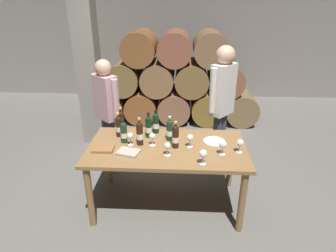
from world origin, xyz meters
TOP-DOWN VIEW (x-y plane):
  - ground_plane at (0.00, 0.00)m, footprint 14.00×14.00m
  - cellar_back_wall at (0.00, 4.20)m, footprint 10.00×0.24m
  - barrel_stack at (0.00, 2.60)m, footprint 3.12×0.90m
  - stone_pillar at (-1.30, 1.60)m, footprint 0.32×0.32m
  - dining_table at (0.00, 0.00)m, footprint 1.70×0.90m
  - wine_bottle_0 at (0.02, 0.15)m, footprint 0.07×0.07m
  - wine_bottle_1 at (-0.15, 0.34)m, footprint 0.07×0.07m
  - wine_bottle_2 at (-0.48, 0.07)m, footprint 0.07×0.07m
  - wine_bottle_3 at (-0.56, 0.33)m, footprint 0.07×0.07m
  - wine_bottle_4 at (-0.22, 0.22)m, footprint 0.07×0.07m
  - wine_bottle_5 at (0.09, -0.01)m, footprint 0.07×0.07m
  - wine_bottle_6 at (-0.56, 0.22)m, footprint 0.07×0.07m
  - wine_bottle_7 at (-0.29, 0.03)m, footprint 0.07×0.07m
  - wine_glass_0 at (0.24, 0.00)m, footprint 0.07×0.07m
  - wine_glass_1 at (0.75, -0.09)m, footprint 0.07×0.07m
  - wine_glass_2 at (-0.16, 0.02)m, footprint 0.07×0.07m
  - wine_glass_3 at (0.36, -0.34)m, footprint 0.08×0.08m
  - wine_glass_4 at (-0.40, 0.01)m, footprint 0.07×0.07m
  - wine_glass_5 at (0.02, -0.19)m, footprint 0.07×0.07m
  - wine_glass_6 at (0.57, -0.14)m, footprint 0.08×0.08m
  - tasting_notebook at (-0.39, -0.18)m, footprint 0.25×0.21m
  - leather_ledger at (-0.66, -0.12)m, footprint 0.22×0.17m
  - serving_plate at (0.52, 0.13)m, footprint 0.24×0.24m
  - sommelier_presenting at (0.65, 0.75)m, footprint 0.35×0.39m
  - taster_seated_left at (-0.82, 0.72)m, footprint 0.39×0.35m

SIDE VIEW (x-z plane):
  - ground_plane at x=0.00m, z-range 0.00..0.00m
  - dining_table at x=0.00m, z-range 0.29..1.05m
  - barrel_stack at x=0.00m, z-range -0.09..1.60m
  - serving_plate at x=0.52m, z-range 0.76..0.77m
  - tasting_notebook at x=-0.39m, z-range 0.76..0.79m
  - leather_ledger at x=-0.66m, z-range 0.76..0.79m
  - wine_glass_2 at x=-0.16m, z-range 0.79..0.93m
  - wine_glass_4 at x=-0.40m, z-range 0.79..0.94m
  - wine_glass_5 at x=0.02m, z-range 0.79..0.94m
  - wine_glass_0 at x=0.24m, z-range 0.79..0.94m
  - wine_glass_1 at x=0.75m, z-range 0.79..0.94m
  - wine_glass_3 at x=0.36m, z-range 0.79..0.95m
  - wine_glass_6 at x=0.57m, z-range 0.79..0.95m
  - wine_bottle_2 at x=-0.48m, z-range 0.74..1.02m
  - wine_bottle_6 at x=-0.56m, z-range 0.74..1.03m
  - wine_bottle_1 at x=-0.15m, z-range 0.74..1.03m
  - wine_bottle_0 at x=0.02m, z-range 0.74..1.03m
  - wine_bottle_4 at x=-0.22m, z-range 0.74..1.04m
  - wine_bottle_5 at x=0.09m, z-range 0.74..1.04m
  - wine_bottle_3 at x=-0.56m, z-range 0.74..1.05m
  - wine_bottle_7 at x=-0.29m, z-range 0.74..1.05m
  - taster_seated_left at x=-0.82m, z-range 0.15..1.69m
  - sommelier_presenting at x=0.65m, z-range 0.19..1.90m
  - stone_pillar at x=-1.30m, z-range 0.00..2.60m
  - cellar_back_wall at x=0.00m, z-range 0.00..2.80m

